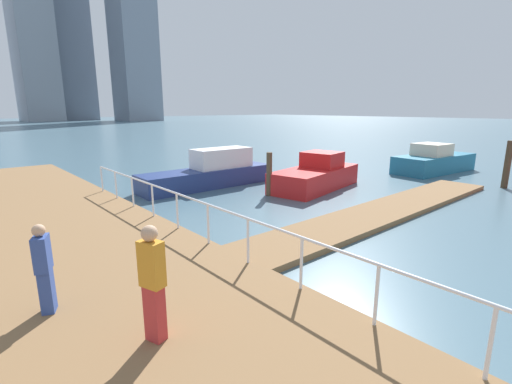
# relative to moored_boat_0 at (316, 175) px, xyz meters

# --- Properties ---
(ground_plane) EXTENTS (300.00, 300.00, 0.00)m
(ground_plane) POSITION_rel_moored_boat_0_xyz_m (-5.60, 4.30, -0.63)
(ground_plane) COLOR #476675
(floating_dock) EXTENTS (14.97, 2.00, 0.18)m
(floating_dock) POSITION_rel_moored_boat_0_xyz_m (-1.61, -4.58, -0.54)
(floating_dock) COLOR olive
(floating_dock) RESTS_ON ground_plane
(boardwalk_railing) EXTENTS (0.06, 24.23, 1.08)m
(boardwalk_railing) POSITION_rel_moored_boat_0_xyz_m (-8.75, -7.72, 0.61)
(boardwalk_railing) COLOR white
(boardwalk_railing) RESTS_ON boardwalk
(dock_piling_1) EXTENTS (0.29, 0.29, 2.32)m
(dock_piling_1) POSITION_rel_moored_boat_0_xyz_m (7.05, -6.10, 0.53)
(dock_piling_1) COLOR #473826
(dock_piling_1) RESTS_ON ground_plane
(dock_piling_2) EXTENTS (0.25, 0.25, 1.95)m
(dock_piling_2) POSITION_rel_moored_boat_0_xyz_m (-2.82, 0.35, 0.35)
(dock_piling_2) COLOR brown
(dock_piling_2) RESTS_ON ground_plane
(moored_boat_0) EXTENTS (5.62, 3.10, 1.73)m
(moored_boat_0) POSITION_rel_moored_boat_0_xyz_m (0.00, 0.00, 0.00)
(moored_boat_0) COLOR red
(moored_boat_0) RESTS_ON ground_plane
(moored_boat_1) EXTENTS (7.00, 1.81, 1.87)m
(moored_boat_1) POSITION_rel_moored_boat_0_xyz_m (-3.64, 3.72, 0.07)
(moored_boat_1) COLOR navy
(moored_boat_1) RESTS_ON ground_plane
(moored_boat_3) EXTENTS (6.00, 2.78, 1.77)m
(moored_boat_3) POSITION_rel_moored_boat_0_xyz_m (9.02, -1.76, 0.03)
(moored_boat_3) COLOR #1E6B8C
(moored_boat_3) RESTS_ON ground_plane
(pedestrian_0) EXTENTS (0.35, 0.42, 1.58)m
(pedestrian_0) POSITION_rel_moored_boat_0_xyz_m (-12.66, -4.59, 0.58)
(pedestrian_0) COLOR #334C99
(pedestrian_0) RESTS_ON boardwalk
(pedestrian_1) EXTENTS (0.32, 0.41, 1.83)m
(pedestrian_1) POSITION_rel_moored_boat_0_xyz_m (-11.61, -6.54, 0.73)
(pedestrian_1) COLOR #BF3333
(pedestrian_1) RESTS_ON boardwalk
(skyline_tower_4) EXTENTS (10.52, 13.04, 58.92)m
(skyline_tower_4) POSITION_rel_moored_boat_0_xyz_m (10.72, 115.74, 28.83)
(skyline_tower_4) COLOR #8C939E
(skyline_tower_4) RESTS_ON ground_plane
(skyline_tower_5) EXTENTS (10.97, 10.80, 51.23)m
(skyline_tower_5) POSITION_rel_moored_boat_0_xyz_m (21.70, 118.82, 24.99)
(skyline_tower_5) COLOR slate
(skyline_tower_5) RESTS_ON ground_plane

